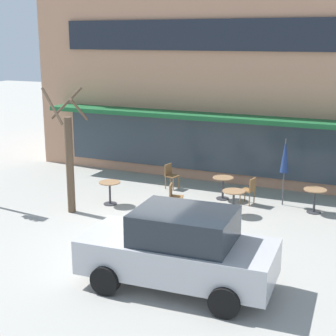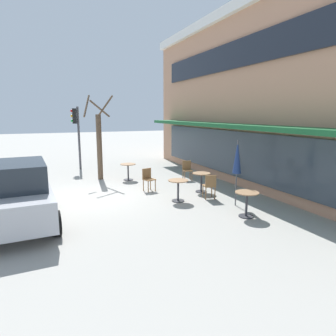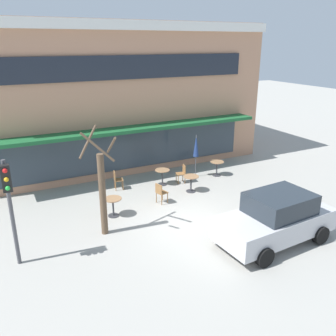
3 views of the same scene
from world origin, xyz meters
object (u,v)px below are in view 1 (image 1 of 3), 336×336
at_px(cafe_chair_2, 174,195).
at_px(cafe_table_streetside, 223,184).
at_px(parked_sedan, 179,249).
at_px(patio_umbrella_green_folded, 285,156).
at_px(cafe_table_mid_patio, 110,189).
at_px(cafe_table_by_tree, 315,197).
at_px(street_tree, 69,158).
at_px(cafe_chair_1, 170,174).
at_px(cafe_chair_0, 250,189).
at_px(cafe_table_near_wall, 234,198).

bearing_deg(cafe_chair_2, cafe_table_streetside, 61.74).
bearing_deg(parked_sedan, patio_umbrella_green_folded, 82.76).
bearing_deg(cafe_table_mid_patio, cafe_table_by_tree, 17.11).
relative_size(patio_umbrella_green_folded, street_tree, 0.57).
distance_m(cafe_table_by_tree, cafe_chair_1, 5.21).
bearing_deg(cafe_chair_0, street_tree, -148.20).
bearing_deg(cafe_table_by_tree, patio_umbrella_green_folded, 160.97).
bearing_deg(cafe_chair_2, cafe_chair_1, 116.63).
xyz_separation_m(cafe_table_near_wall, parked_sedan, (0.34, -5.05, 0.36)).
bearing_deg(parked_sedan, cafe_table_by_tree, 73.07).
bearing_deg(cafe_chair_2, patio_umbrella_green_folded, 34.68).
height_order(cafe_table_by_tree, cafe_chair_1, cafe_chair_1).
bearing_deg(cafe_chair_1, cafe_chair_0, -11.53).
distance_m(cafe_table_near_wall, patio_umbrella_green_folded, 2.26).
bearing_deg(cafe_table_mid_patio, patio_umbrella_green_folded, 23.85).
bearing_deg(cafe_table_streetside, cafe_chair_0, -11.42).
height_order(cafe_table_mid_patio, cafe_chair_2, cafe_chair_2).
distance_m(patio_umbrella_green_folded, street_tree, 6.81).
xyz_separation_m(cafe_table_streetside, cafe_chair_1, (-2.14, 0.44, 0.01)).
relative_size(cafe_table_near_wall, cafe_table_streetside, 1.00).
bearing_deg(street_tree, cafe_table_near_wall, 21.62).
relative_size(cafe_table_mid_patio, cafe_chair_2, 0.85).
height_order(cafe_table_near_wall, cafe_table_streetside, same).
height_order(cafe_table_near_wall, cafe_chair_0, cafe_chair_0).
xyz_separation_m(cafe_table_mid_patio, patio_umbrella_green_folded, (5.16, 2.28, 1.11)).
height_order(cafe_chair_0, parked_sedan, parked_sedan).
bearing_deg(cafe_chair_1, parked_sedan, -64.42).
bearing_deg(cafe_table_by_tree, cafe_chair_2, -157.27).
relative_size(cafe_table_by_tree, parked_sedan, 0.18).
height_order(cafe_table_streetside, cafe_table_mid_patio, same).
bearing_deg(cafe_chair_1, patio_umbrella_green_folded, -3.16).
relative_size(cafe_table_by_tree, cafe_chair_0, 0.85).
bearing_deg(cafe_table_mid_patio, cafe_chair_0, 24.29).
xyz_separation_m(cafe_table_near_wall, cafe_table_mid_patio, (-3.98, -0.71, 0.00)).
height_order(cafe_chair_1, street_tree, street_tree).
bearing_deg(patio_umbrella_green_folded, cafe_table_streetside, -173.93).
height_order(cafe_table_by_tree, street_tree, street_tree).
bearing_deg(patio_umbrella_green_folded, parked_sedan, -97.24).
bearing_deg(cafe_table_streetside, street_tree, -140.46).
height_order(patio_umbrella_green_folded, cafe_chair_0, patio_umbrella_green_folded).
distance_m(cafe_table_mid_patio, cafe_chair_1, 2.72).
xyz_separation_m(cafe_chair_0, cafe_chair_1, (-3.11, 0.63, 0.00)).
height_order(cafe_chair_2, street_tree, street_tree).
xyz_separation_m(cafe_table_mid_patio, parked_sedan, (4.32, -4.34, 0.36)).
distance_m(cafe_table_near_wall, cafe_table_by_tree, 2.55).
xyz_separation_m(cafe_chair_0, parked_sedan, (0.17, -6.21, 0.35)).
distance_m(cafe_table_by_tree, cafe_chair_2, 4.37).
bearing_deg(cafe_table_mid_patio, parked_sedan, -45.11).
relative_size(cafe_chair_0, cafe_chair_2, 1.00).
bearing_deg(patio_umbrella_green_folded, cafe_table_near_wall, -127.06).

